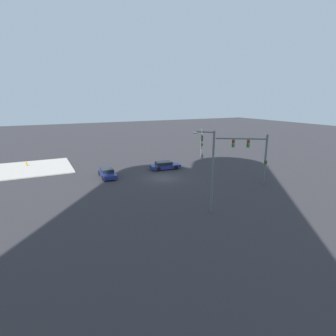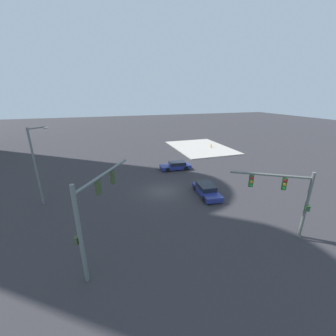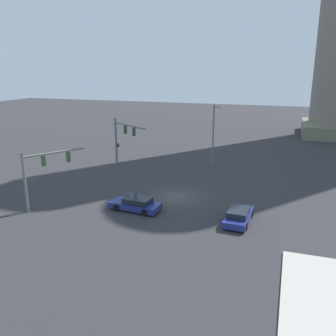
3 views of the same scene
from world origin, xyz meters
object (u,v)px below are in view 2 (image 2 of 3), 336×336
(traffic_signal_opposite_side, at_px, (93,206))
(sedan_car_approaching, at_px, (176,166))
(sedan_car_waiting_far, at_px, (207,190))
(streetlamp_curved_arm, at_px, (37,162))
(traffic_signal_near_corner, at_px, (287,192))
(fire_hydrant_on_curb, at_px, (211,146))

(traffic_signal_opposite_side, distance_m, sedan_car_approaching, 19.99)
(sedan_car_waiting_far, bearing_deg, streetlamp_curved_arm, -96.45)
(traffic_signal_near_corner, xyz_separation_m, streetlamp_curved_arm, (11.67, 19.26, 0.81))
(sedan_car_approaching, xyz_separation_m, sedan_car_waiting_far, (-9.18, -0.35, 0.00))
(traffic_signal_near_corner, distance_m, streetlamp_curved_arm, 22.53)
(streetlamp_curved_arm, height_order, fire_hydrant_on_curb, streetlamp_curved_arm)
(fire_hydrant_on_curb, bearing_deg, traffic_signal_opposite_side, 138.73)
(sedan_car_waiting_far, height_order, fire_hydrant_on_curb, sedan_car_waiting_far)
(sedan_car_waiting_far, xyz_separation_m, fire_hydrant_on_curb, (19.42, -11.40, -0.09))
(sedan_car_waiting_far, bearing_deg, fire_hydrant_on_curb, 154.76)
(sedan_car_waiting_far, bearing_deg, traffic_signal_opposite_side, -54.36)
(traffic_signal_opposite_side, height_order, sedan_car_waiting_far, traffic_signal_opposite_side)
(sedan_car_approaching, bearing_deg, fire_hydrant_on_curb, -136.17)
(traffic_signal_near_corner, bearing_deg, sedan_car_approaching, -49.51)
(streetlamp_curved_arm, height_order, sedan_car_approaching, streetlamp_curved_arm)
(traffic_signal_opposite_side, relative_size, sedan_car_approaching, 1.38)
(streetlamp_curved_arm, relative_size, sedan_car_approaching, 1.71)
(traffic_signal_near_corner, height_order, traffic_signal_opposite_side, traffic_signal_opposite_side)
(sedan_car_approaching, xyz_separation_m, fire_hydrant_on_curb, (10.24, -11.75, -0.09))
(traffic_signal_near_corner, relative_size, streetlamp_curved_arm, 0.69)
(traffic_signal_near_corner, bearing_deg, streetlamp_curved_arm, 0.61)
(sedan_car_waiting_far, bearing_deg, sedan_car_approaching, -172.64)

